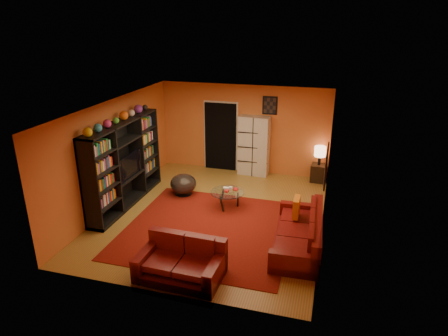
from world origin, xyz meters
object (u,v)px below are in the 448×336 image
(loveseat, at_px, (182,261))
(coffee_table, at_px, (227,193))
(bowl_chair, at_px, (183,184))
(side_table, at_px, (318,173))
(table_lamp, at_px, (320,152))
(storage_cabinet, at_px, (254,146))
(sofa, at_px, (302,234))
(tv, at_px, (126,165))
(entertainment_unit, at_px, (124,164))

(loveseat, relative_size, coffee_table, 1.86)
(bowl_chair, relative_size, side_table, 1.37)
(side_table, bearing_deg, table_lamp, 45.00)
(coffee_table, xyz_separation_m, storage_cabinet, (0.15, 2.36, 0.50))
(side_table, relative_size, table_lamp, 0.94)
(sofa, xyz_separation_m, storage_cabinet, (-1.78, 3.65, 0.59))
(tv, distance_m, sofa, 4.51)
(coffee_table, relative_size, side_table, 1.66)
(tv, bearing_deg, table_lamp, -58.44)
(entertainment_unit, bearing_deg, tv, 4.26)
(loveseat, distance_m, table_lamp, 5.61)
(loveseat, relative_size, side_table, 3.07)
(entertainment_unit, relative_size, loveseat, 1.95)
(tv, bearing_deg, coffee_table, -79.93)
(storage_cabinet, height_order, side_table, storage_cabinet)
(coffee_table, bearing_deg, bowl_chair, 162.37)
(storage_cabinet, height_order, table_lamp, storage_cabinet)
(tv, xyz_separation_m, loveseat, (2.37, -2.42, -0.73))
(bowl_chair, height_order, table_lamp, table_lamp)
(table_lamp, bearing_deg, sofa, -91.71)
(storage_cabinet, bearing_deg, bowl_chair, -123.14)
(entertainment_unit, xyz_separation_m, sofa, (4.41, -0.85, -0.77))
(entertainment_unit, bearing_deg, bowl_chair, 36.03)
(entertainment_unit, bearing_deg, storage_cabinet, 46.74)
(entertainment_unit, height_order, table_lamp, entertainment_unit)
(sofa, xyz_separation_m, coffee_table, (-1.93, 1.29, 0.09))
(storage_cabinet, bearing_deg, coffee_table, -89.85)
(bowl_chair, bearing_deg, sofa, -27.78)
(entertainment_unit, relative_size, storage_cabinet, 1.71)
(tv, height_order, storage_cabinet, storage_cabinet)
(loveseat, xyz_separation_m, side_table, (2.10, 5.17, -0.03))
(entertainment_unit, height_order, storage_cabinet, entertainment_unit)
(bowl_chair, bearing_deg, table_lamp, 29.53)
(storage_cabinet, distance_m, side_table, 1.99)
(entertainment_unit, relative_size, tv, 2.95)
(loveseat, distance_m, coffee_table, 2.86)
(tv, xyz_separation_m, storage_cabinet, (2.58, 2.80, -0.14))
(entertainment_unit, relative_size, sofa, 1.31)
(table_lamp, bearing_deg, loveseat, -112.10)
(sofa, bearing_deg, table_lamp, 85.88)
(tv, height_order, side_table, tv)
(sofa, relative_size, loveseat, 1.49)
(loveseat, distance_m, bowl_chair, 3.50)
(sofa, xyz_separation_m, table_lamp, (0.11, 3.60, 0.60))
(side_table, bearing_deg, bowl_chair, -150.47)
(sofa, distance_m, coffee_table, 2.32)
(coffee_table, height_order, side_table, side_table)
(coffee_table, bearing_deg, side_table, 48.65)
(sofa, height_order, table_lamp, table_lamp)
(entertainment_unit, distance_m, bowl_chair, 1.63)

